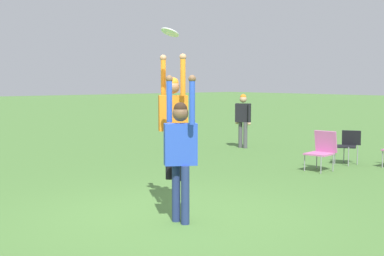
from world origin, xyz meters
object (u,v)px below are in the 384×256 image
at_px(camping_chair_0, 322,149).
at_px(camping_chair_4, 348,143).
at_px(frisbee, 170,32).
at_px(person_jumping, 173,115).
at_px(person_spectator_near, 243,116).
at_px(person_defending, 181,145).

distance_m(camping_chair_0, camping_chair_4, 1.28).
bearing_deg(frisbee, person_jumping, 135.74).
bearing_deg(camping_chair_0, frisbee, 91.28).
height_order(person_jumping, person_spectator_near, person_jumping).
relative_size(person_defending, camping_chair_4, 2.58).
relative_size(person_defending, frisbee, 7.56).
bearing_deg(camping_chair_4, frisbee, 68.54).
bearing_deg(camping_chair_4, person_jumping, 66.43).
height_order(person_defending, camping_chair_0, person_defending).
height_order(frisbee, camping_chair_4, frisbee).
bearing_deg(person_spectator_near, frisbee, -90.72).
height_order(camping_chair_4, person_spectator_near, person_spectator_near).
distance_m(person_jumping, camping_chair_4, 6.13).
distance_m(person_jumping, person_spectator_near, 7.81).
bearing_deg(frisbee, person_defending, -21.69).
bearing_deg(person_defending, person_jumping, -90.00).
height_order(camping_chair_0, camping_chair_4, camping_chair_0).
height_order(person_defending, frisbee, frisbee).
bearing_deg(person_jumping, person_defending, -90.00).
xyz_separation_m(person_defending, frisbee, (-0.47, 0.19, 1.61)).
bearing_deg(frisbee, camping_chair_4, 99.57).
xyz_separation_m(person_jumping, camping_chair_4, (-0.79, 6.00, -0.99)).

